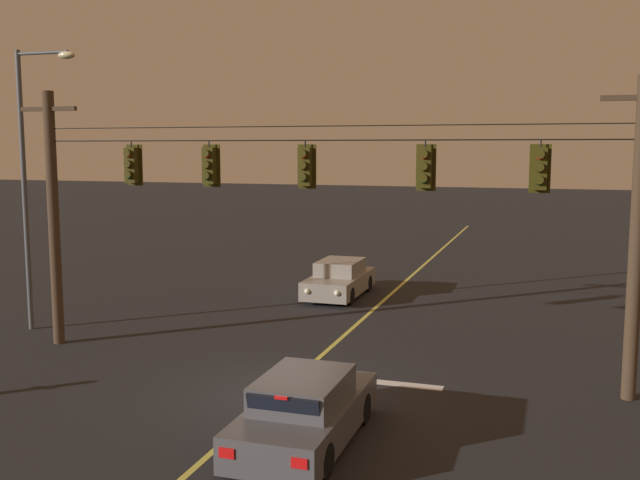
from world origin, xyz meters
name	(u,v)px	position (x,y,z in m)	size (l,w,h in m)	color
ground_plane	(279,393)	(0.00, 0.00, 0.00)	(180.00, 180.00, 0.00)	black
lane_centre_stripe	(365,317)	(0.00, 8.12, 0.00)	(0.14, 60.00, 0.01)	#D1C64C
stop_bar_paint	(374,381)	(1.90, 1.52, 0.00)	(3.40, 0.36, 0.01)	silver
signal_span_assembly	(308,223)	(0.00, 2.12, 3.78)	(17.24, 0.32, 7.27)	#423021
traffic_light_leftmost	(131,165)	(-5.09, 2.10, 5.22)	(0.48, 0.41, 1.22)	black
traffic_light_left_inner	(209,166)	(-2.74, 2.10, 5.22)	(0.48, 0.41, 1.22)	black
traffic_light_centre	(305,167)	(-0.07, 2.10, 5.22)	(0.48, 0.41, 1.22)	black
traffic_light_right_inner	(425,168)	(2.97, 2.10, 5.22)	(0.48, 0.41, 1.22)	black
traffic_light_rightmost	(540,169)	(5.60, 2.10, 5.22)	(0.48, 0.41, 1.22)	black
car_waiting_near_lane	(305,411)	(1.53, -2.55, 0.65)	(1.80, 4.33, 1.39)	#4C4C51
car_oncoming_lead	(339,279)	(-1.82, 11.14, 0.65)	(1.80, 4.42, 1.39)	gray
street_lamp_corner	(31,166)	(-9.34, 3.25, 5.13)	(2.11, 0.30, 8.61)	#4C4F54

